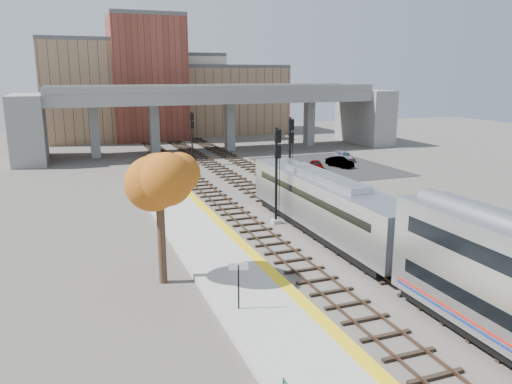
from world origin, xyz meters
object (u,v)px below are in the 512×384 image
object	(u,v)px
locomotive	(324,203)
signal_mast_near	(277,176)
signal_mast_mid	(290,158)
car_b	(340,162)
signal_mast_far	(192,140)
car_a	(317,165)
car_c	(344,156)
tree	(159,186)

from	to	relation	value
locomotive	signal_mast_near	xyz separation A→B (m)	(-2.10, 3.52, 1.36)
signal_mast_mid	car_b	size ratio (longest dim) A/B	1.98
signal_mast_near	signal_mast_mid	bearing A→B (deg)	58.25
car_b	signal_mast_mid	bearing A→B (deg)	-150.80
signal_mast_far	car_a	world-z (taller)	signal_mast_far
car_c	signal_mast_mid	bearing A→B (deg)	-130.91
locomotive	signal_mast_far	world-z (taller)	signal_mast_far
car_a	car_c	size ratio (longest dim) A/B	0.82
signal_mast_mid	car_a	size ratio (longest dim) A/B	2.31
signal_mast_far	car_a	distance (m)	15.54
locomotive	car_c	bearing A→B (deg)	56.80
locomotive	signal_mast_mid	bearing A→B (deg)	78.85
signal_mast_mid	car_b	xyz separation A→B (m)	(12.14, 12.06, -3.05)
signal_mast_far	tree	xyz separation A→B (m)	(-9.99, -34.47, 2.24)
signal_mast_mid	car_b	world-z (taller)	signal_mast_mid
signal_mast_near	signal_mast_far	world-z (taller)	signal_mast_near
signal_mast_near	car_a	xyz separation A→B (m)	(12.88, 18.26, -3.06)
signal_mast_near	signal_mast_far	size ratio (longest dim) A/B	1.11
car_c	signal_mast_far	bearing A→B (deg)	170.51
locomotive	car_b	distance (m)	26.38
locomotive	car_c	world-z (taller)	locomotive
signal_mast_mid	car_c	distance (m)	22.09
locomotive	car_c	size ratio (longest dim) A/B	4.94
signal_mast_near	car_a	world-z (taller)	signal_mast_near
tree	car_b	distance (m)	37.64
tree	car_c	size ratio (longest dim) A/B	1.88
signal_mast_near	signal_mast_far	distance (m)	26.58
locomotive	signal_mast_mid	xyz separation A→B (m)	(2.00, 10.15, 1.42)
signal_mast_near	signal_mast_mid	world-z (taller)	signal_mast_mid
locomotive	signal_mast_near	size ratio (longest dim) A/B	2.62
locomotive	car_b	bearing A→B (deg)	57.52
signal_mast_near	tree	distance (m)	12.85
locomotive	car_b	xyz separation A→B (m)	(14.14, 22.21, -1.62)
locomotive	car_b	size ratio (longest dim) A/B	5.12
car_c	signal_mast_near	bearing A→B (deg)	-127.86
signal_mast_far	car_b	xyz separation A→B (m)	(16.24, -7.89, -2.48)
signal_mast_near	tree	world-z (taller)	signal_mast_near
signal_mast_mid	car_b	bearing A→B (deg)	44.83
signal_mast_near	car_b	distance (m)	24.94
signal_mast_mid	car_a	bearing A→B (deg)	52.97
signal_mast_near	locomotive	bearing A→B (deg)	-59.19
car_a	signal_mast_near	bearing A→B (deg)	-110.28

